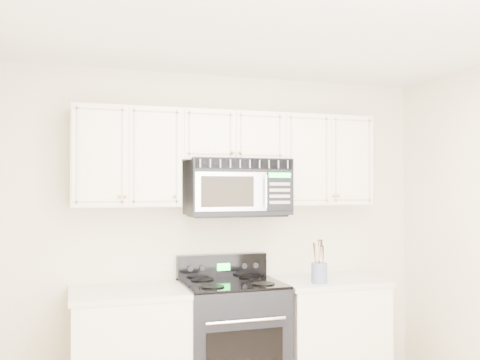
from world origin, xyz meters
name	(u,v)px	position (x,y,z in m)	size (l,w,h in m)	color
room	(316,257)	(0.00, 0.00, 1.30)	(3.51, 3.51, 2.61)	brown
base_cabinet_left	(130,358)	(-0.80, 1.44, 0.43)	(0.86, 0.65, 0.92)	silver
base_cabinet_right	(328,339)	(0.80, 1.44, 0.43)	(0.86, 0.65, 0.92)	silver
range	(232,341)	(-0.02, 1.43, 0.48)	(0.75, 0.68, 1.12)	black
upper_cabinets	(229,154)	(0.00, 1.58, 1.93)	(2.44, 0.37, 0.75)	silver
microwave	(237,187)	(0.06, 1.54, 1.67)	(0.81, 0.45, 0.44)	black
utensil_crock	(319,272)	(0.64, 1.27, 1.01)	(0.13, 0.13, 0.33)	slate
shaker_salt	(314,277)	(0.60, 1.28, 0.97)	(0.04, 0.04, 0.09)	silver
shaker_pepper	(316,277)	(0.62, 1.28, 0.97)	(0.04, 0.04, 0.10)	silver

